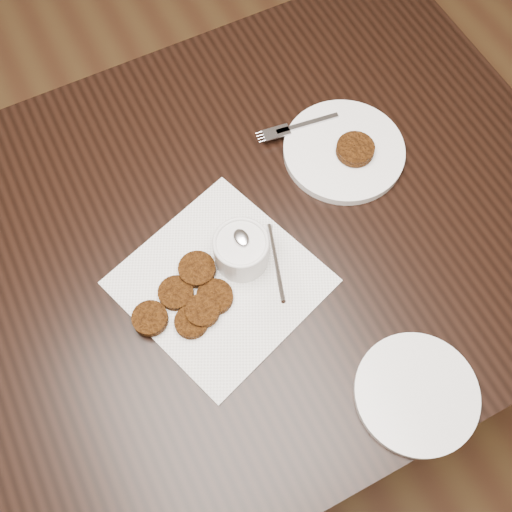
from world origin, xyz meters
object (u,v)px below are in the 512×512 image
Objects in this scene: sauce_ramekin at (241,242)px; plate_with_patty at (344,148)px; plate_empty at (417,394)px; napkin at (220,282)px; table at (211,323)px.

plate_with_patty is at bearing 22.20° from sauce_ramekin.
plate_with_patty is 0.45m from plate_empty.
napkin is 0.34m from plate_with_patty.
table is 10.98× the size of sauce_ramekin.
plate_with_patty is at bearing 73.72° from plate_empty.
table is 6.28× the size of plate_with_patty.
sauce_ramekin reaches higher than plate_empty.
sauce_ramekin is at bearing 112.68° from plate_empty.
napkin is 0.09m from sauce_ramekin.
sauce_ramekin is (0.07, -0.04, 0.44)m from table.
table is 0.57m from plate_empty.
napkin is at bearing -157.58° from plate_with_patty.
sauce_ramekin is at bearing -33.69° from table.
sauce_ramekin reaches higher than plate_with_patty.
plate_with_patty reaches higher than napkin.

